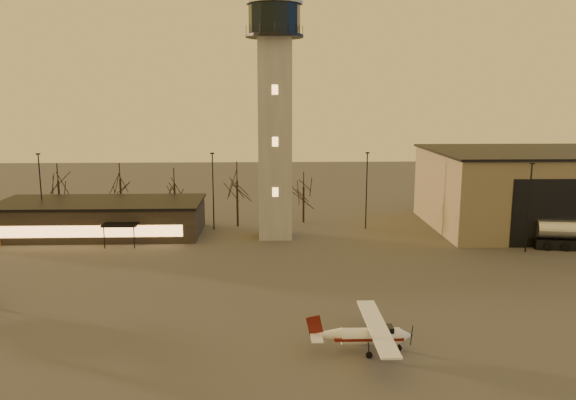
{
  "coord_description": "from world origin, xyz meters",
  "views": [
    {
      "loc": [
        -0.75,
        -37.91,
        17.32
      ],
      "look_at": [
        1.0,
        13.0,
        7.82
      ],
      "focal_mm": 35.0,
      "sensor_mm": 36.0,
      "label": 1
    }
  ],
  "objects_px": {
    "hangar": "(547,189)",
    "fuel_truck": "(574,237)",
    "terminal": "(101,218)",
    "control_tower": "(275,104)",
    "cessna_front": "(372,338)"
  },
  "relations": [
    {
      "from": "hangar",
      "to": "fuel_truck",
      "type": "bearing_deg",
      "value": -99.59
    },
    {
      "from": "terminal",
      "to": "fuel_truck",
      "type": "distance_m",
      "value": 56.86
    },
    {
      "from": "control_tower",
      "to": "hangar",
      "type": "height_order",
      "value": "control_tower"
    },
    {
      "from": "hangar",
      "to": "terminal",
      "type": "height_order",
      "value": "hangar"
    },
    {
      "from": "control_tower",
      "to": "fuel_truck",
      "type": "bearing_deg",
      "value": -11.03
    },
    {
      "from": "terminal",
      "to": "control_tower",
      "type": "bearing_deg",
      "value": -5.15
    },
    {
      "from": "control_tower",
      "to": "terminal",
      "type": "relative_size",
      "value": 1.28
    },
    {
      "from": "terminal",
      "to": "cessna_front",
      "type": "xyz_separation_m",
      "value": [
        28.25,
        -34.01,
        -1.25
      ]
    },
    {
      "from": "terminal",
      "to": "cessna_front",
      "type": "height_order",
      "value": "terminal"
    },
    {
      "from": "control_tower",
      "to": "hangar",
      "type": "relative_size",
      "value": 1.07
    },
    {
      "from": "hangar",
      "to": "fuel_truck",
      "type": "height_order",
      "value": "hangar"
    },
    {
      "from": "control_tower",
      "to": "cessna_front",
      "type": "distance_m",
      "value": 36.09
    },
    {
      "from": "fuel_truck",
      "to": "cessna_front",
      "type": "bearing_deg",
      "value": -128.29
    },
    {
      "from": "hangar",
      "to": "cessna_front",
      "type": "relative_size",
      "value": 3.18
    },
    {
      "from": "control_tower",
      "to": "cessna_front",
      "type": "xyz_separation_m",
      "value": [
        6.26,
        -32.03,
        -15.41
      ]
    }
  ]
}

